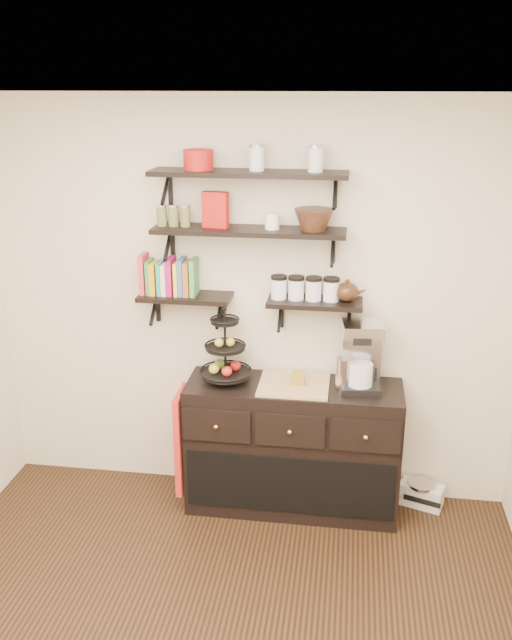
# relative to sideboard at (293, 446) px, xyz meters

# --- Properties ---
(ceiling) EXTENTS (3.50, 3.50, 0.02)m
(ceiling) POSITION_rel_sideboard_xyz_m (-0.31, -1.51, 2.25)
(ceiling) COLOR white
(ceiling) RESTS_ON back_wall
(back_wall) EXTENTS (3.50, 0.02, 2.70)m
(back_wall) POSITION_rel_sideboard_xyz_m (-0.31, 0.24, 0.90)
(back_wall) COLOR beige
(back_wall) RESTS_ON ground
(shelf_top) EXTENTS (1.20, 0.27, 0.23)m
(shelf_top) POSITION_rel_sideboard_xyz_m (-0.31, 0.10, 1.78)
(shelf_top) COLOR black
(shelf_top) RESTS_ON back_wall
(shelf_mid) EXTENTS (1.20, 0.27, 0.23)m
(shelf_mid) POSITION_rel_sideboard_xyz_m (-0.31, 0.10, 1.43)
(shelf_mid) COLOR black
(shelf_mid) RESTS_ON back_wall
(shelf_low_left) EXTENTS (0.60, 0.25, 0.23)m
(shelf_low_left) POSITION_rel_sideboard_xyz_m (-0.73, 0.12, 0.98)
(shelf_low_left) COLOR black
(shelf_low_left) RESTS_ON back_wall
(shelf_low_right) EXTENTS (0.60, 0.25, 0.23)m
(shelf_low_right) POSITION_rel_sideboard_xyz_m (0.11, 0.12, 0.98)
(shelf_low_right) COLOR black
(shelf_low_right) RESTS_ON back_wall
(cookbooks) EXTENTS (0.36, 0.15, 0.26)m
(cookbooks) POSITION_rel_sideboard_xyz_m (-0.82, 0.12, 1.11)
(cookbooks) COLOR #D33242
(cookbooks) RESTS_ON shelf_low_left
(glass_canisters) EXTENTS (0.43, 0.10, 0.13)m
(glass_canisters) POSITION_rel_sideboard_xyz_m (0.05, 0.12, 1.06)
(glass_canisters) COLOR silver
(glass_canisters) RESTS_ON shelf_low_right
(sideboard) EXTENTS (1.40, 0.50, 0.92)m
(sideboard) POSITION_rel_sideboard_xyz_m (0.00, 0.00, 0.00)
(sideboard) COLOR black
(sideboard) RESTS_ON floor
(fruit_stand) EXTENTS (0.34, 0.34, 0.49)m
(fruit_stand) POSITION_rel_sideboard_xyz_m (-0.45, 0.00, 0.62)
(fruit_stand) COLOR black
(fruit_stand) RESTS_ON sideboard
(candle) EXTENTS (0.08, 0.08, 0.08)m
(candle) POSITION_rel_sideboard_xyz_m (0.02, 0.00, 0.50)
(candle) COLOR olive
(candle) RESTS_ON sideboard
(coffee_maker) EXTENTS (0.27, 0.26, 0.45)m
(coffee_maker) POSITION_rel_sideboard_xyz_m (0.42, 0.03, 0.66)
(coffee_maker) COLOR black
(coffee_maker) RESTS_ON sideboard
(thermal_carafe) EXTENTS (0.11, 0.11, 0.22)m
(thermal_carafe) POSITION_rel_sideboard_xyz_m (0.32, -0.02, 0.56)
(thermal_carafe) COLOR silver
(thermal_carafe) RESTS_ON sideboard
(apron) EXTENTS (0.04, 0.30, 0.70)m
(apron) POSITION_rel_sideboard_xyz_m (-0.73, -0.10, 0.05)
(apron) COLOR #B72D13
(apron) RESTS_ON sideboard
(radio) EXTENTS (0.32, 0.25, 0.17)m
(radio) POSITION_rel_sideboard_xyz_m (0.88, 0.12, -0.37)
(radio) COLOR silver
(radio) RESTS_ON floor
(recipe_box) EXTENTS (0.17, 0.08, 0.22)m
(recipe_box) POSITION_rel_sideboard_xyz_m (-0.52, 0.10, 1.56)
(recipe_box) COLOR #A31612
(recipe_box) RESTS_ON shelf_mid
(walnut_bowl) EXTENTS (0.24, 0.24, 0.13)m
(walnut_bowl) POSITION_rel_sideboard_xyz_m (0.09, 0.10, 1.51)
(walnut_bowl) COLOR black
(walnut_bowl) RESTS_ON shelf_mid
(ramekins) EXTENTS (0.09, 0.09, 0.10)m
(ramekins) POSITION_rel_sideboard_xyz_m (-0.16, 0.10, 1.50)
(ramekins) COLOR white
(ramekins) RESTS_ON shelf_mid
(teapot) EXTENTS (0.22, 0.18, 0.15)m
(teapot) POSITION_rel_sideboard_xyz_m (0.31, 0.12, 1.07)
(teapot) COLOR #341E0F
(teapot) RESTS_ON shelf_low_right
(red_pot) EXTENTS (0.18, 0.18, 0.12)m
(red_pot) POSITION_rel_sideboard_xyz_m (-0.61, 0.10, 1.86)
(red_pot) COLOR #A31612
(red_pot) RESTS_ON shelf_top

